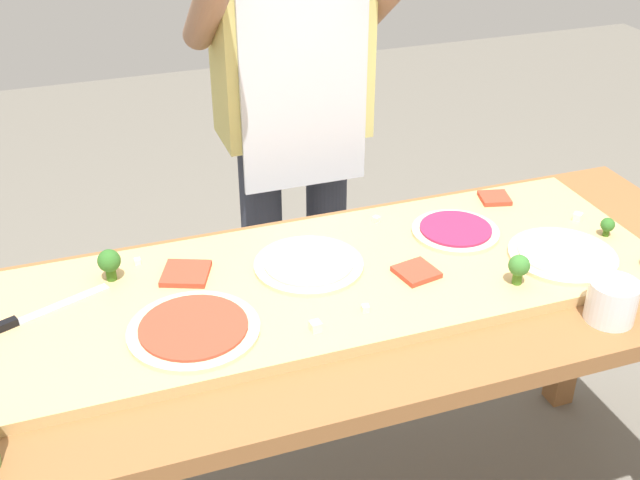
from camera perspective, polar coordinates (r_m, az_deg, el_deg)
name	(u,v)px	position (r m, az deg, el deg)	size (l,w,h in m)	color
prep_table	(346,335)	(1.76, 1.88, -6.84)	(1.85, 0.71, 0.80)	brown
cutting_board	(320,282)	(1.71, -0.02, -3.01)	(1.52, 0.50, 0.02)	tan
chefs_knife	(17,321)	(1.67, -21.02, -5.50)	(0.29, 0.13, 0.02)	#B7BABF
pizza_whole_tomato_red	(194,329)	(1.56, -9.09, -6.36)	(0.26, 0.26, 0.02)	beige
pizza_whole_beet_magenta	(455,231)	(1.89, 9.74, 0.66)	(0.21, 0.21, 0.02)	beige
pizza_whole_white_garlic	(563,255)	(1.85, 17.08, -1.01)	(0.24, 0.24, 0.02)	beige
pizza_whole_cheese_artichoke	(309,264)	(1.74, -0.82, -1.75)	(0.24, 0.24, 0.02)	beige
pizza_slice_near_left	(416,272)	(1.72, 6.96, -2.30)	(0.08, 0.08, 0.01)	#BC3D28
pizza_slice_far_left	(186,273)	(1.73, -9.64, -2.39)	(0.10, 0.10, 0.01)	#BC3D28
pizza_slice_far_right	(495,198)	(2.06, 12.47, 2.97)	(0.07, 0.07, 0.01)	#BC3D28
broccoli_floret_center_right	(109,262)	(1.73, -14.94, -1.55)	(0.05, 0.05, 0.07)	#366618
broccoli_floret_back_mid	(608,225)	(1.96, 20.01, 0.99)	(0.03, 0.03, 0.05)	#366618
broccoli_floret_center_left	(519,267)	(1.71, 14.14, -1.88)	(0.05, 0.05, 0.07)	#3F7220
cheese_crumble_a	(315,326)	(1.54, -0.33, -6.24)	(0.02, 0.02, 0.02)	silver
cheese_crumble_b	(578,217)	(2.02, 18.07, 1.61)	(0.02, 0.02, 0.02)	white
cheese_crumble_c	(376,219)	(1.92, 4.07, 1.51)	(0.01, 0.01, 0.01)	silver
cheese_crumble_d	(137,261)	(1.79, -13.02, -1.51)	(0.01, 0.01, 0.01)	white
cheese_crumble_e	(367,308)	(1.60, 3.37, -4.92)	(0.01, 0.01, 0.01)	silver
flour_cup	(611,303)	(1.70, 20.25, -4.30)	(0.10, 0.10, 0.09)	white
cook_center	(293,100)	(2.17, -1.94, 10.02)	(0.54, 0.39, 1.67)	#333847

